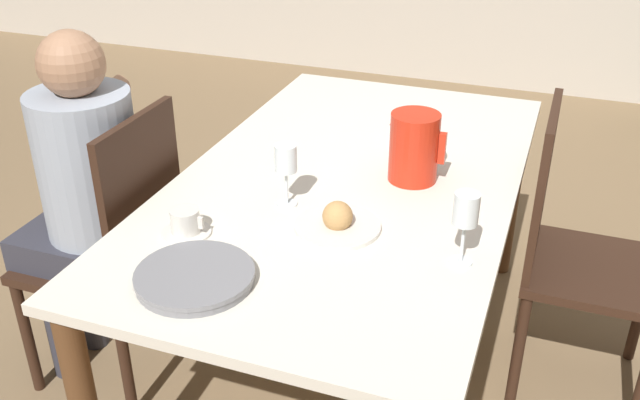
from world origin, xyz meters
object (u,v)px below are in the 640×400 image
(person_seated, at_px, (83,185))
(red_pitcher, at_px, (414,147))
(chair_opposite, at_px, (572,250))
(teacup_near_person, at_px, (186,224))
(wine_glass_juice, at_px, (466,213))
(wine_glass_water, at_px, (286,161))
(teacup_across, at_px, (417,141))
(bread_plate, at_px, (337,222))
(serving_tray, at_px, (195,277))
(chair_person_side, at_px, (117,247))

(person_seated, bearing_deg, red_pitcher, -71.36)
(chair_opposite, distance_m, teacup_near_person, 1.21)
(red_pitcher, height_order, wine_glass_juice, red_pitcher)
(wine_glass_water, xyz_separation_m, teacup_near_person, (-0.19, -0.24, -0.10))
(teacup_across, bearing_deg, chair_opposite, -6.90)
(person_seated, distance_m, bread_plate, 0.83)
(person_seated, height_order, bread_plate, person_seated)
(wine_glass_juice, distance_m, bread_plate, 0.36)
(teacup_near_person, bearing_deg, serving_tray, -55.55)
(teacup_near_person, bearing_deg, red_pitcher, 47.00)
(chair_opposite, bearing_deg, wine_glass_juice, -26.04)
(person_seated, distance_m, wine_glass_juice, 1.18)
(person_seated, height_order, red_pitcher, person_seated)
(chair_person_side, distance_m, person_seated, 0.22)
(red_pitcher, relative_size, serving_tray, 0.74)
(chair_person_side, height_order, bread_plate, chair_person_side)
(chair_opposite, distance_m, wine_glass_water, 0.97)
(teacup_across, bearing_deg, bread_plate, -97.82)
(teacup_near_person, relative_size, serving_tray, 0.46)
(wine_glass_water, bearing_deg, chair_opposite, 28.89)
(teacup_near_person, bearing_deg, bread_plate, 23.72)
(wine_glass_juice, bearing_deg, bread_plate, 171.50)
(wine_glass_juice, bearing_deg, red_pitcher, 118.49)
(chair_person_side, relative_size, teacup_across, 7.36)
(person_seated, bearing_deg, serving_tray, -122.42)
(red_pitcher, xyz_separation_m, bread_plate, (-0.12, -0.35, -0.08))
(teacup_near_person, height_order, teacup_across, same)
(wine_glass_juice, distance_m, teacup_across, 0.68)
(chair_opposite, height_order, teacup_across, chair_opposite)
(wine_glass_water, height_order, wine_glass_juice, wine_glass_juice)
(person_seated, relative_size, red_pitcher, 5.72)
(person_seated, bearing_deg, bread_plate, -92.30)
(serving_tray, bearing_deg, bread_plate, 56.19)
(chair_opposite, height_order, serving_tray, chair_opposite)
(red_pitcher, xyz_separation_m, wine_glass_juice, (0.22, -0.40, 0.03))
(wine_glass_water, height_order, teacup_across, wine_glass_water)
(chair_opposite, height_order, wine_glass_water, chair_opposite)
(wine_glass_water, xyz_separation_m, bread_plate, (0.18, -0.08, -0.11))
(person_seated, distance_m, red_pitcher, 1.01)
(chair_opposite, height_order, red_pitcher, chair_opposite)
(teacup_across, bearing_deg, red_pitcher, -80.48)
(teacup_near_person, distance_m, serving_tray, 0.23)
(wine_glass_juice, relative_size, serving_tray, 0.68)
(wine_glass_water, xyz_separation_m, wine_glass_juice, (0.51, -0.13, 0.00))
(wine_glass_water, relative_size, teacup_across, 1.40)
(teacup_across, bearing_deg, chair_person_side, -146.50)
(wine_glass_water, distance_m, teacup_across, 0.57)
(chair_person_side, bearing_deg, chair_opposite, -70.47)
(red_pitcher, bearing_deg, wine_glass_water, -136.57)
(teacup_near_person, relative_size, bread_plate, 0.57)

